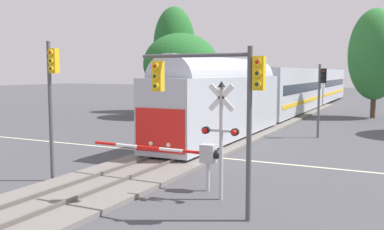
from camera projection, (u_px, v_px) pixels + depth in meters
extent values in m
plane|color=#47474C|center=(185.00, 155.00, 23.43)|extent=(220.00, 220.00, 0.00)
cube|color=beige|center=(185.00, 155.00, 23.43)|extent=(44.00, 0.20, 0.01)
cube|color=slate|center=(185.00, 153.00, 23.43)|extent=(4.40, 80.00, 0.18)
cube|color=#56514C|center=(174.00, 149.00, 23.73)|extent=(0.10, 80.00, 0.14)
cube|color=#56514C|center=(197.00, 151.00, 23.09)|extent=(0.10, 80.00, 0.14)
cube|color=#B2B7C1|center=(222.00, 107.00, 27.94)|extent=(3.00, 16.10, 3.90)
cube|color=red|center=(160.00, 130.00, 20.80)|extent=(2.76, 0.08, 2.15)
cylinder|color=#B2B7C1|center=(222.00, 79.00, 27.75)|extent=(2.76, 14.49, 2.76)
sphere|color=#F4F2CC|center=(151.00, 144.00, 21.08)|extent=(0.24, 0.24, 0.24)
sphere|color=#F4F2CC|center=(169.00, 145.00, 20.64)|extent=(0.24, 0.24, 0.24)
cube|color=#B7BCC6|center=(291.00, 90.00, 45.26)|extent=(3.00, 20.99, 4.60)
cube|color=black|center=(306.00, 87.00, 44.56)|extent=(0.04, 18.89, 0.90)
cube|color=gold|center=(306.00, 101.00, 44.70)|extent=(0.04, 19.31, 0.36)
cube|color=#B7BCC6|center=(325.00, 85.00, 64.79)|extent=(3.00, 20.99, 4.60)
cube|color=black|center=(335.00, 83.00, 64.10)|extent=(0.04, 18.89, 0.90)
cube|color=gold|center=(335.00, 92.00, 64.24)|extent=(0.04, 19.31, 0.36)
cylinder|color=#B7B7BC|center=(208.00, 177.00, 16.23)|extent=(0.14, 0.14, 1.10)
cube|color=#B7B7BC|center=(208.00, 154.00, 16.14)|extent=(0.56, 0.40, 0.70)
sphere|color=black|center=(217.00, 154.00, 15.98)|extent=(0.36, 0.36, 0.36)
cylinder|color=red|center=(196.00, 152.00, 16.37)|extent=(1.06, 0.12, 0.13)
cylinder|color=white|center=(171.00, 150.00, 16.84)|extent=(1.06, 0.12, 0.13)
cylinder|color=red|center=(149.00, 148.00, 17.30)|extent=(1.06, 0.12, 0.13)
cylinder|color=white|center=(127.00, 145.00, 17.77)|extent=(1.06, 0.12, 0.13)
cylinder|color=red|center=(106.00, 143.00, 18.23)|extent=(1.06, 0.12, 0.13)
sphere|color=red|center=(96.00, 142.00, 18.47)|extent=(0.14, 0.14, 0.14)
cylinder|color=#B2B2B7|center=(221.00, 144.00, 14.99)|extent=(0.14, 0.14, 3.99)
cube|color=white|center=(221.00, 98.00, 14.81)|extent=(0.98, 0.05, 0.98)
cube|color=white|center=(221.00, 98.00, 14.81)|extent=(0.98, 0.05, 0.98)
cube|color=#B2B2B7|center=(221.00, 131.00, 14.94)|extent=(1.10, 0.08, 0.08)
cylinder|color=black|center=(206.00, 130.00, 15.10)|extent=(0.26, 0.18, 0.26)
cylinder|color=black|center=(235.00, 132.00, 14.61)|extent=(0.26, 0.18, 0.26)
sphere|color=red|center=(205.00, 131.00, 15.01)|extent=(0.20, 0.20, 0.20)
sphere|color=red|center=(234.00, 132.00, 14.52)|extent=(0.20, 0.20, 0.20)
cone|color=black|center=(222.00, 84.00, 14.78)|extent=(0.28, 0.28, 0.22)
cylinder|color=#B7B7BC|center=(173.00, 128.00, 30.53)|extent=(0.14, 0.14, 1.10)
cube|color=#B7B7BC|center=(173.00, 115.00, 30.44)|extent=(0.56, 0.40, 0.70)
sphere|color=black|center=(169.00, 115.00, 30.59)|extent=(0.36, 0.36, 0.36)
cylinder|color=red|center=(179.00, 115.00, 30.23)|extent=(0.95, 0.12, 0.14)
cylinder|color=white|center=(191.00, 116.00, 29.81)|extent=(0.95, 0.12, 0.14)
cylinder|color=red|center=(204.00, 116.00, 29.39)|extent=(0.95, 0.12, 0.14)
cylinder|color=white|center=(216.00, 117.00, 28.97)|extent=(0.95, 0.12, 0.14)
cylinder|color=red|center=(229.00, 117.00, 28.55)|extent=(0.95, 0.12, 0.14)
sphere|color=red|center=(236.00, 117.00, 28.34)|extent=(0.14, 0.14, 0.14)
cylinder|color=#4C4C51|center=(51.00, 112.00, 17.53)|extent=(0.16, 0.16, 5.78)
cube|color=gold|center=(54.00, 61.00, 17.20)|extent=(0.34, 0.26, 1.00)
sphere|color=red|center=(51.00, 53.00, 17.03)|extent=(0.20, 0.20, 0.20)
cylinder|color=gold|center=(50.00, 53.00, 17.01)|extent=(0.24, 0.10, 0.24)
sphere|color=#262626|center=(51.00, 61.00, 17.07)|extent=(0.20, 0.20, 0.20)
cylinder|color=gold|center=(51.00, 61.00, 17.04)|extent=(0.24, 0.10, 0.24)
sphere|color=#262626|center=(52.00, 69.00, 17.10)|extent=(0.20, 0.20, 0.20)
cylinder|color=gold|center=(51.00, 69.00, 17.07)|extent=(0.24, 0.10, 0.24)
cylinder|color=#4C4C51|center=(319.00, 101.00, 29.22)|extent=(0.16, 0.16, 5.07)
cube|color=black|center=(324.00, 76.00, 28.92)|extent=(0.34, 0.26, 1.00)
sphere|color=red|center=(324.00, 71.00, 28.75)|extent=(0.20, 0.20, 0.20)
cylinder|color=black|center=(323.00, 71.00, 28.72)|extent=(0.24, 0.10, 0.24)
sphere|color=#262626|center=(323.00, 76.00, 28.78)|extent=(0.20, 0.20, 0.20)
cylinder|color=black|center=(323.00, 76.00, 28.76)|extent=(0.24, 0.10, 0.24)
sphere|color=#262626|center=(323.00, 81.00, 28.82)|extent=(0.20, 0.20, 0.20)
cylinder|color=black|center=(323.00, 81.00, 28.79)|extent=(0.24, 0.10, 0.24)
cylinder|color=#4C4C51|center=(249.00, 135.00, 12.75)|extent=(0.16, 0.16, 5.30)
cube|color=gold|center=(259.00, 73.00, 12.45)|extent=(0.34, 0.26, 1.00)
sphere|color=red|center=(258.00, 62.00, 12.28)|extent=(0.20, 0.20, 0.20)
cylinder|color=gold|center=(257.00, 62.00, 12.25)|extent=(0.24, 0.10, 0.24)
sphere|color=#262626|center=(257.00, 73.00, 12.31)|extent=(0.20, 0.20, 0.20)
cylinder|color=gold|center=(257.00, 73.00, 12.28)|extent=(0.24, 0.10, 0.24)
sphere|color=#262626|center=(257.00, 84.00, 12.34)|extent=(0.20, 0.20, 0.20)
cylinder|color=gold|center=(257.00, 84.00, 12.32)|extent=(0.24, 0.10, 0.24)
cylinder|color=#4C4C51|center=(194.00, 56.00, 13.33)|extent=(3.70, 0.12, 0.12)
cube|color=gold|center=(158.00, 76.00, 13.96)|extent=(0.34, 0.26, 1.00)
sphere|color=red|center=(156.00, 66.00, 13.80)|extent=(0.20, 0.20, 0.20)
cylinder|color=gold|center=(155.00, 66.00, 13.77)|extent=(0.24, 0.10, 0.24)
sphere|color=#262626|center=(156.00, 76.00, 13.83)|extent=(0.20, 0.20, 0.20)
cylinder|color=gold|center=(155.00, 76.00, 13.80)|extent=(0.24, 0.10, 0.24)
sphere|color=#262626|center=(156.00, 86.00, 13.86)|extent=(0.20, 0.20, 0.20)
cylinder|color=gold|center=(155.00, 86.00, 13.83)|extent=(0.24, 0.10, 0.24)
cylinder|color=#4C3828|center=(175.00, 94.00, 48.36)|extent=(0.52, 0.52, 4.13)
ellipsoid|color=#236628|center=(174.00, 46.00, 47.82)|extent=(4.68, 4.68, 8.78)
cylinder|color=#4C3828|center=(373.00, 103.00, 41.96)|extent=(0.49, 0.49, 2.90)
ellipsoid|color=#2D7533|center=(375.00, 54.00, 41.48)|extent=(5.09, 5.09, 8.91)
cylinder|color=brown|center=(181.00, 102.00, 42.83)|extent=(0.60, 0.60, 2.98)
ellipsoid|color=#236628|center=(181.00, 64.00, 42.45)|extent=(7.48, 7.48, 6.18)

